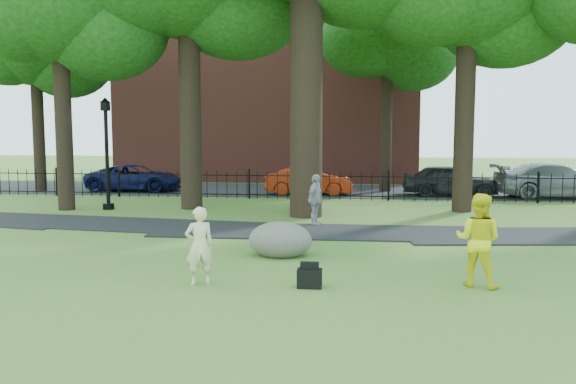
# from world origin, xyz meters

# --- Properties ---
(ground) EXTENTS (120.00, 120.00, 0.00)m
(ground) POSITION_xyz_m (0.00, 0.00, 0.00)
(ground) COLOR #3C6523
(ground) RESTS_ON ground
(footpath) EXTENTS (36.07, 3.85, 0.03)m
(footpath) POSITION_xyz_m (1.00, 3.90, 0.00)
(footpath) COLOR black
(footpath) RESTS_ON ground
(street) EXTENTS (80.00, 7.00, 0.02)m
(street) POSITION_xyz_m (0.00, 16.00, 0.00)
(street) COLOR black
(street) RESTS_ON ground
(iron_fence) EXTENTS (44.00, 0.04, 1.20)m
(iron_fence) POSITION_xyz_m (0.00, 12.00, 0.60)
(iron_fence) COLOR black
(iron_fence) RESTS_ON ground
(brick_building) EXTENTS (18.00, 8.00, 12.00)m
(brick_building) POSITION_xyz_m (-4.00, 24.00, 6.00)
(brick_building) COLOR brown
(brick_building) RESTS_ON ground
(woman) EXTENTS (0.63, 0.55, 1.46)m
(woman) POSITION_xyz_m (-1.04, -2.03, 0.73)
(woman) COLOR beige
(woman) RESTS_ON ground
(man) EXTENTS (1.03, 0.94, 1.72)m
(man) POSITION_xyz_m (4.04, -1.45, 0.86)
(man) COLOR yellow
(man) RESTS_ON ground
(pedestrian) EXTENTS (0.67, 1.00, 1.58)m
(pedestrian) POSITION_xyz_m (0.49, 5.13, 0.79)
(pedestrian) COLOR #99999D
(pedestrian) RESTS_ON ground
(boulder) EXTENTS (1.76, 1.56, 0.86)m
(boulder) POSITION_xyz_m (0.07, 0.62, 0.43)
(boulder) COLOR #6C675A
(boulder) RESTS_ON ground
(lamppost) EXTENTS (0.41, 0.41, 4.15)m
(lamppost) POSITION_xyz_m (-7.51, 7.80, 2.04)
(lamppost) COLOR black
(lamppost) RESTS_ON ground
(backpack) EXTENTS (0.46, 0.30, 0.34)m
(backpack) POSITION_xyz_m (1.00, -1.97, 0.17)
(backpack) COLOR black
(backpack) RESTS_ON ground
(red_bag) EXTENTS (0.39, 0.33, 0.23)m
(red_bag) POSITION_xyz_m (0.12, 1.87, 0.12)
(red_bag) COLOR maroon
(red_bag) RESTS_ON ground
(red_sedan) EXTENTS (4.08, 1.59, 1.33)m
(red_sedan) POSITION_xyz_m (-0.55, 13.84, 0.66)
(red_sedan) COLOR #95230B
(red_sedan) RESTS_ON ground
(navy_van) EXTENTS (4.78, 2.36, 1.30)m
(navy_van) POSITION_xyz_m (-9.30, 14.53, 0.65)
(navy_van) COLOR #0B0F39
(navy_van) RESTS_ON ground
(grey_car) EXTENTS (4.34, 1.92, 1.45)m
(grey_car) POSITION_xyz_m (5.88, 14.35, 0.73)
(grey_car) COLOR black
(grey_car) RESTS_ON ground
(silver_car) EXTENTS (5.45, 2.56, 1.54)m
(silver_car) POSITION_xyz_m (10.31, 13.91, 0.77)
(silver_car) COLOR gray
(silver_car) RESTS_ON ground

